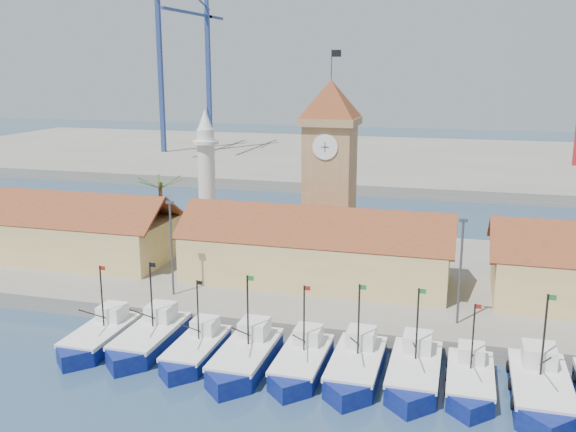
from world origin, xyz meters
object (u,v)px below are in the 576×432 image
(boat_5, at_px, (355,369))
(minaret, at_px, (207,179))
(boat_0, at_px, (99,338))
(clock_tower, at_px, (330,168))

(boat_5, xyz_separation_m, minaret, (-21.95, 25.11, 8.96))
(boat_0, xyz_separation_m, clock_tower, (14.34, 23.28, 11.22))
(boat_5, relative_size, minaret, 0.60)
(boat_5, relative_size, clock_tower, 0.43)
(boat_0, relative_size, minaret, 0.58)
(boat_5, bearing_deg, clock_tower, 106.74)
(boat_0, height_order, clock_tower, clock_tower)
(clock_tower, distance_m, minaret, 15.30)
(boat_5, height_order, minaret, minaret)
(boat_0, distance_m, minaret, 26.85)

